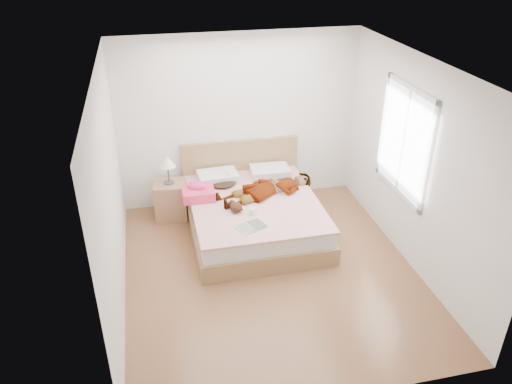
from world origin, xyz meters
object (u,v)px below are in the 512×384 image
bed (253,212)px  coffee_mug (252,211)px  woman (267,186)px  towel (198,192)px  nightstand (171,197)px  plush_toy (235,206)px  magazine (252,226)px  phone (228,172)px

bed → coffee_mug: 0.53m
woman → coffee_mug: bearing=-48.7°
towel → nightstand: size_ratio=0.45×
coffee_mug → plush_toy: (-0.20, 0.14, 0.02)m
woman → bed: (-0.23, -0.11, -0.34)m
plush_toy → towel: bearing=133.4°
coffee_mug → magazine: bearing=-101.5°
phone → towel: towel is taller
magazine → bed: bearing=76.8°
coffee_mug → plush_toy: 0.24m
towel → plush_toy: size_ratio=1.69×
magazine → coffee_mug: bearing=78.5°
woman → towel: size_ratio=3.33×
woman → magazine: size_ratio=3.37×
woman → bed: bearing=-80.9°
towel → nightstand: 0.63m
woman → coffee_mug: (-0.34, -0.55, -0.06)m
woman → plush_toy: 0.68m
woman → coffee_mug: size_ratio=11.87×
woman → magazine: 0.95m
towel → nightstand: (-0.37, 0.44, -0.28)m
phone → towel: bearing=-160.9°
magazine → woman: bearing=64.5°
bed → towel: bearing=167.6°
woman → plush_toy: size_ratio=5.64×
plush_toy → bed: bearing=44.5°
magazine → nightstand: bearing=125.1°
coffee_mug → plush_toy: plush_toy is taller
plush_toy → nightstand: (-0.81, 0.90, -0.25)m
towel → magazine: (0.58, -0.90, -0.09)m
magazine → nightstand: nightstand is taller
bed → coffee_mug: (-0.11, -0.44, 0.28)m
nightstand → bed: bearing=-28.3°
towel → magazine: towel is taller
bed → nightstand: (-1.12, 0.60, 0.05)m
towel → plush_toy: towel is taller
phone → bed: (0.27, -0.51, -0.43)m
coffee_mug → nightstand: (-1.00, 1.04, -0.23)m
bed → coffee_mug: size_ratio=16.52×
woman → magazine: woman is taller
phone → coffee_mug: phone is taller
woman → nightstand: nightstand is taller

